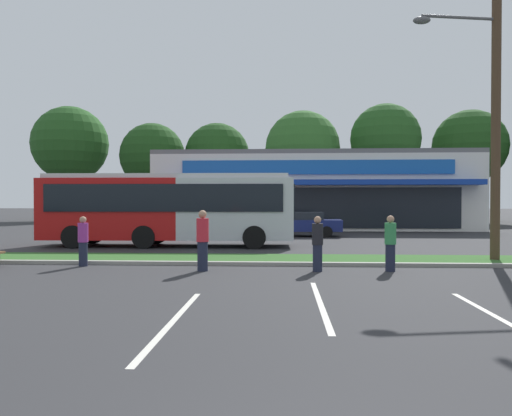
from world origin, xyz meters
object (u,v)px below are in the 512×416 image
utility_pole (492,83)px  pedestrian_near_bench (390,243)px  pedestrian_mid (203,240)px  city_bus (169,207)px  pedestrian_far (318,244)px  car_0 (301,224)px  pedestrian_by_pole (83,241)px

utility_pole → pedestrian_near_bench: bearing=-150.9°
utility_pole → pedestrian_mid: bearing=-165.8°
utility_pole → city_bus: bearing=156.5°
utility_pole → pedestrian_far: utility_pole is taller
city_bus → pedestrian_far: bearing=-51.9°
car_0 → pedestrian_near_bench: 13.79m
car_0 → city_bus: bearing=45.4°
pedestrian_by_pole → pedestrian_far: size_ratio=0.98×
pedestrian_far → car_0: bearing=167.4°
city_bus → pedestrian_far: 9.75m
city_bus → car_0: 8.90m
utility_pole → car_0: utility_pole is taller
pedestrian_by_pole → pedestrian_mid: (3.93, -0.81, 0.11)m
car_0 → utility_pole: bearing=116.9°
utility_pole → pedestrian_by_pole: bearing=-173.4°
pedestrian_far → city_bus: bearing=-152.9°
city_bus → pedestrian_near_bench: size_ratio=6.90×
pedestrian_near_bench → pedestrian_mid: 5.51m
pedestrian_far → utility_pole: bearing=98.5°
pedestrian_near_bench → city_bus: bearing=10.6°
pedestrian_near_bench → pedestrian_mid: (-5.50, -0.25, 0.08)m
city_bus → pedestrian_mid: size_ratio=6.31×
pedestrian_by_pole → city_bus: bearing=-173.7°
pedestrian_near_bench → car_0: bearing=-29.2°
utility_pole → pedestrian_far: 8.14m
city_bus → car_0: bearing=44.0°
city_bus → car_0: size_ratio=2.43×
city_bus → pedestrian_by_pole: 6.93m
pedestrian_near_bench → pedestrian_by_pole: size_ratio=1.04×
car_0 → pedestrian_by_pole: (-7.34, -13.06, 0.05)m
pedestrian_near_bench → utility_pole: bearing=-98.9°
utility_pole → city_bus: utility_pole is taller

